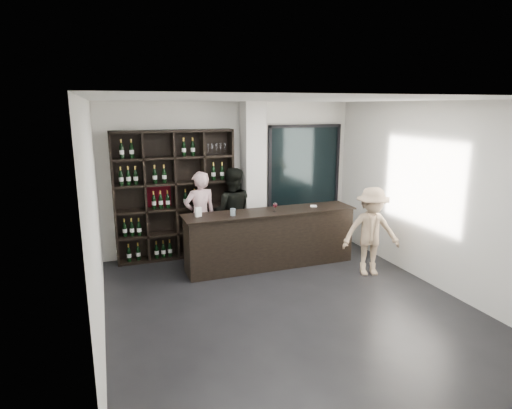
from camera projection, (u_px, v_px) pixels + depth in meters
name	position (u px, v px, depth m)	size (l,w,h in m)	color
floor	(287.00, 305.00, 6.21)	(5.00, 5.50, 0.01)	black
wine_shelf	(175.00, 195.00, 7.91)	(2.20, 0.35, 2.40)	black
structural_column	(253.00, 178.00, 8.26)	(0.40, 0.40, 2.90)	silver
glass_panel	(304.00, 176.00, 8.87)	(1.60, 0.08, 2.10)	black
tasting_counter	(270.00, 239.00, 7.62)	(3.10, 0.65, 1.02)	black
taster_pink	(200.00, 216.00, 7.88)	(0.61, 0.40, 1.67)	#D3A6AA
taster_black	(232.00, 211.00, 8.19)	(0.82, 0.64, 1.69)	black
customer	(371.00, 232.00, 7.18)	(0.98, 0.56, 1.51)	tan
wine_glass	(275.00, 207.00, 7.42)	(0.08, 0.08, 0.19)	white
spit_cup	(233.00, 212.00, 7.18)	(0.09, 0.09, 0.12)	silver
napkin_stack	(313.00, 206.00, 7.83)	(0.11, 0.11, 0.02)	white
card_stand	(198.00, 212.00, 7.11)	(0.10, 0.05, 0.16)	white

